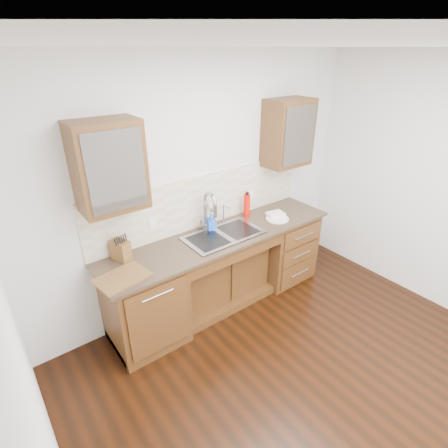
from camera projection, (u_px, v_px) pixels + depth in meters
ground at (318, 389)px, 3.14m from camera, size 4.00×3.50×0.10m
ceiling at (381, 36)px, 1.88m from camera, size 4.00×3.50×0.10m
wall_back at (202, 186)px, 3.79m from camera, size 4.00×0.10×2.70m
wall_left at (28, 421)px, 1.41m from camera, size 0.10×3.50×2.70m
base_cabinet_left at (145, 304)px, 3.43m from camera, size 0.70×0.62×0.88m
base_cabinet_center at (217, 274)px, 4.05m from camera, size 1.20×0.44×0.70m
base_cabinet_right at (281, 245)px, 4.46m from camera, size 0.70×0.62×0.88m
countertop at (223, 236)px, 3.73m from camera, size 2.70×0.65×0.03m
backsplash at (205, 200)px, 3.81m from camera, size 2.70×0.02×0.59m
sink at (223, 242)px, 3.75m from camera, size 0.84×0.46×0.19m
faucet at (205, 213)px, 3.75m from camera, size 0.04×0.04×0.40m
filter_tap at (223, 213)px, 3.93m from camera, size 0.02×0.02×0.24m
upper_cabinet_left at (109, 167)px, 2.85m from camera, size 0.55×0.34×0.75m
upper_cabinet_right at (288, 133)px, 3.99m from camera, size 0.55×0.34×0.75m
outlet_left at (153, 224)px, 3.49m from camera, size 0.08×0.01×0.12m
outlet_right at (251, 194)px, 4.19m from camera, size 0.08×0.01×0.12m
soap_bottle at (211, 222)px, 3.78m from camera, size 0.10×0.10×0.20m
water_bottle at (247, 206)px, 4.07m from camera, size 0.10×0.10×0.28m
plate at (277, 219)px, 4.06m from camera, size 0.27×0.27×0.01m
dish_towel at (275, 214)px, 4.12m from camera, size 0.23×0.18×0.03m
knife_block at (121, 250)px, 3.25m from camera, size 0.17×0.21×0.20m
cutting_board at (122, 278)px, 3.01m from camera, size 0.48×0.37×0.02m
cup_left_a at (95, 175)px, 2.81m from camera, size 0.15×0.15×0.10m
cup_left_b at (122, 170)px, 2.94m from camera, size 0.11×0.11×0.10m
cup_right_a at (285, 138)px, 3.99m from camera, size 0.14×0.14×0.09m
cup_right_b at (290, 137)px, 4.04m from camera, size 0.10×0.10×0.08m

